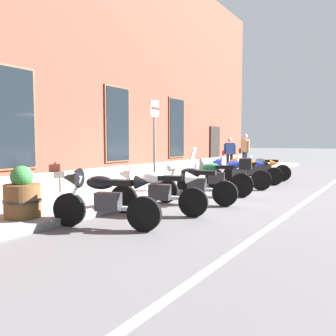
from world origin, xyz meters
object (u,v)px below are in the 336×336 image
Objects in this scene: pedestrian_blue_top at (229,152)px; motorcycle_green_touring at (218,176)px; motorcycle_blue_sport at (235,172)px; motorcycle_orange_sport at (250,169)px; motorcycle_black_sport at (101,196)px; motorcycle_black_naked at (194,185)px; pedestrian_tan_coat at (245,150)px; motorcycle_white_sport at (153,188)px; parking_sign at (154,132)px; barrel_planter at (22,196)px; motorcycle_grey_naked at (264,168)px.

motorcycle_green_touring is at bearing -159.64° from pedestrian_blue_top.
motorcycle_blue_sport is 1.50m from motorcycle_orange_sport.
motorcycle_black_sport is 1.27× the size of pedestrian_blue_top.
motorcycle_black_naked is 0.99× the size of motorcycle_green_touring.
pedestrian_blue_top is at bearing 139.05° from pedestrian_tan_coat.
motorcycle_blue_sport reaches higher than motorcycle_orange_sport.
pedestrian_tan_coat is at bearing 8.46° from motorcycle_black_sport.
motorcycle_white_sport is 10.12m from pedestrian_blue_top.
motorcycle_green_touring is 0.82× the size of parking_sign.
pedestrian_tan_coat is 0.68× the size of parking_sign.
pedestrian_blue_top is (9.82, 2.41, 0.45)m from motorcycle_white_sport.
motorcycle_green_touring is (4.43, -0.23, -0.01)m from motorcycle_black_sport.
motorcycle_blue_sport is 0.80× the size of parking_sign.
motorcycle_white_sport is 2.92m from parking_sign.
motorcycle_green_touring is 7.75m from pedestrian_tan_coat.
motorcycle_green_touring is 2.18m from parking_sign.
parking_sign is (-2.41, 1.47, 1.22)m from motorcycle_blue_sport.
barrel_planter is (-6.65, 1.45, -0.03)m from motorcycle_blue_sport.
motorcycle_black_naked is at bearing -162.90° from pedestrian_blue_top.
pedestrian_blue_top is 0.84m from pedestrian_tan_coat.
parking_sign reaches higher than motorcycle_blue_sport.
motorcycle_white_sport is 1.34× the size of pedestrian_blue_top.
pedestrian_blue_top is 7.73m from parking_sign.
motorcycle_black_sport is at bearing -66.18° from barrel_planter.
pedestrian_blue_top is 11.92m from barrel_planter.
parking_sign is 2.70× the size of barrel_planter.
motorcycle_black_naked is at bearing -112.15° from parking_sign.
motorcycle_blue_sport is 1.32× the size of pedestrian_blue_top.
motorcycle_green_touring is (2.97, -0.13, 0.01)m from motorcycle_white_sport.
motorcycle_blue_sport is at bearing 5.37° from motorcycle_green_touring.
parking_sign is (-5.39, 1.46, 1.32)m from motorcycle_grey_naked.
motorcycle_blue_sport is (1.62, 0.15, 0.00)m from motorcycle_green_touring.
motorcycle_white_sport reaches higher than motorcycle_black_naked.
motorcycle_white_sport is at bearing 177.51° from motorcycle_green_touring.
motorcycle_blue_sport is 3.07m from parking_sign.
motorcycle_orange_sport reaches higher than motorcycle_black_naked.
parking_sign reaches higher than motorcycle_black_naked.
motorcycle_black_naked is 6.06m from motorcycle_grey_naked.
motorcycle_black_naked is (2.97, -0.24, -0.10)m from motorcycle_black_sport.
pedestrian_tan_coat is at bearing 32.71° from motorcycle_grey_naked.
motorcycle_black_naked is 1.18× the size of pedestrian_tan_coat.
parking_sign is at bearing 0.22° from barrel_planter.
motorcycle_green_touring is at bearing -2.97° from motorcycle_black_sport.
pedestrian_tan_coat is 12.52m from barrel_planter.
motorcycle_black_sport is 0.94× the size of motorcycle_green_touring.
motorcycle_green_touring is at bearing -176.53° from motorcycle_orange_sport.
pedestrian_tan_coat reaches higher than motorcycle_green_touring.
pedestrian_blue_top is (2.24, 2.38, 0.53)m from motorcycle_grey_naked.
parking_sign reaches higher than motorcycle_green_touring.
pedestrian_tan_coat is (4.36, 1.81, 0.59)m from motorcycle_orange_sport.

